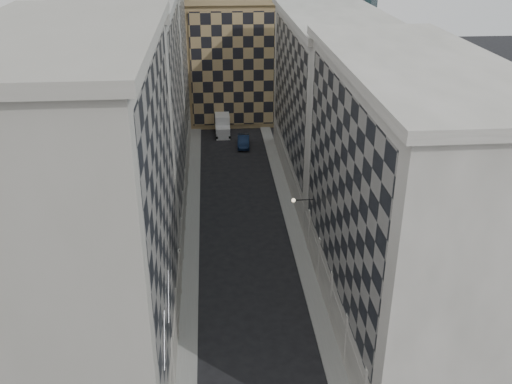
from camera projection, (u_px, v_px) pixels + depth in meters
sidewalk_west at (192, 231)px, 58.28m from camera, size 1.50×100.00×0.15m
sidewalk_east at (294, 227)px, 59.05m from camera, size 1.50×100.00×0.15m
bldg_left_a at (87, 222)px, 35.70m from camera, size 10.80×22.80×23.70m
bldg_left_b at (129, 118)px, 55.65m from camera, size 10.80×22.80×22.70m
bldg_left_c at (149, 69)px, 75.60m from camera, size 10.80×22.80×21.70m
bldg_right_a at (403, 202)px, 41.54m from camera, size 10.80×26.80×20.70m
bldg_right_b at (330, 101)px, 65.96m from camera, size 10.80×28.80×19.70m
tan_block at (240, 56)px, 88.72m from camera, size 16.80×14.80×18.80m
flagpoles_left at (166, 317)px, 33.25m from camera, size 0.10×6.33×2.33m
bracket_lamp at (295, 200)px, 50.93m from camera, size 1.98×0.36×0.36m
box_truck at (223, 126)px, 84.02m from camera, size 2.12×5.15×2.82m
dark_car at (243, 141)px, 79.55m from camera, size 1.89×4.72×1.53m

